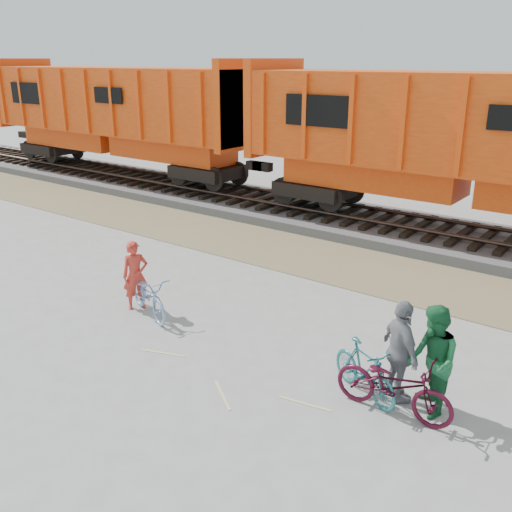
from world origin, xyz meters
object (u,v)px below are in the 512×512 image
object	(u,v)px
bicycle_teal	(364,370)
person_solo	(135,275)
bicycle_maroon	(394,385)
hopper_car_center	(478,142)
bicycle_blue	(149,295)
person_woman	(400,352)
hopper_car_left	(118,113)
person_man	(432,361)

from	to	relation	value
bicycle_teal	person_solo	distance (m)	5.55
bicycle_teal	bicycle_maroon	distance (m)	0.61
hopper_car_center	bicycle_blue	distance (m)	9.92
bicycle_teal	person_woman	bearing A→B (deg)	-40.47
hopper_car_center	bicycle_blue	size ratio (longest dim) A/B	8.16
hopper_car_left	bicycle_maroon	distance (m)	19.22
hopper_car_left	bicycle_teal	size ratio (longest dim) A/B	9.20
hopper_car_left	hopper_car_center	size ratio (longest dim) A/B	1.00
bicycle_blue	person_woman	xyz separation A→B (m)	(5.52, 0.19, 0.40)
bicycle_blue	person_man	bearing A→B (deg)	-67.30
hopper_car_center	person_woman	world-z (taller)	hopper_car_center
bicycle_blue	person_woman	distance (m)	5.54
bicycle_teal	person_man	bearing A→B (deg)	-53.39
bicycle_maroon	person_man	world-z (taller)	person_man
person_solo	person_man	xyz separation A→B (m)	(6.54, 0.07, 0.12)
hopper_car_center	bicycle_maroon	size ratio (longest dim) A/B	7.51
hopper_car_left	person_man	bearing A→B (deg)	-26.60
hopper_car_left	bicycle_maroon	bearing A→B (deg)	-28.19
bicycle_blue	bicycle_teal	xyz separation A→B (m)	(5.04, -0.03, 0.01)
hopper_car_left	bicycle_teal	distance (m)	18.63
bicycle_blue	bicycle_maroon	bearing A→B (deg)	-71.09
bicycle_blue	bicycle_maroon	world-z (taller)	bicycle_maroon
bicycle_maroon	person_solo	distance (m)	6.14
bicycle_teal	hopper_car_left	bearing A→B (deg)	86.75
person_solo	person_man	world-z (taller)	person_man
bicycle_blue	person_solo	xyz separation A→B (m)	(-0.50, 0.10, 0.31)
bicycle_blue	bicycle_maroon	distance (m)	5.63
bicycle_maroon	person_solo	world-z (taller)	person_solo
hopper_car_left	bicycle_blue	distance (m)	14.44
bicycle_teal	person_solo	xyz separation A→B (m)	(-5.54, 0.13, 0.30)
bicycle_blue	bicycle_teal	bearing A→B (deg)	-69.26
bicycle_teal	person_woman	distance (m)	0.66
bicycle_teal	person_woman	size ratio (longest dim) A/B	0.89
bicycle_maroon	bicycle_blue	bearing A→B (deg)	85.65
bicycle_teal	bicycle_maroon	world-z (taller)	bicycle_maroon
bicycle_maroon	person_man	distance (m)	0.69
person_solo	hopper_car_center	bearing A→B (deg)	6.74
person_woman	bicycle_blue	bearing A→B (deg)	41.86
bicycle_blue	bicycle_maroon	size ratio (longest dim) A/B	0.92
hopper_car_left	person_woman	distance (m)	18.90
hopper_car_center	hopper_car_left	bearing A→B (deg)	180.00
hopper_car_center	bicycle_blue	world-z (taller)	hopper_car_center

